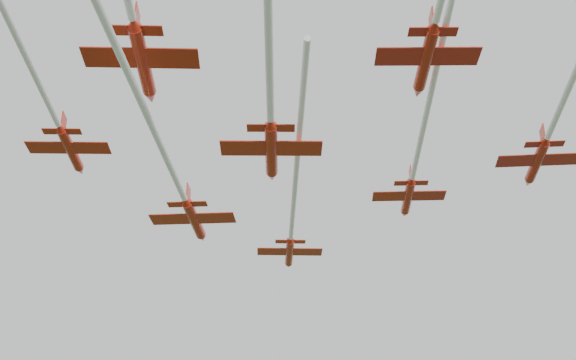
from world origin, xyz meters
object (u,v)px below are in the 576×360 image
at_px(jet_lead, 293,214).
at_px(jet_row3_right, 559,109).
at_px(jet_row2_left, 161,147).
at_px(jet_row2_right, 419,147).
at_px(jet_row3_left, 48,102).
at_px(jet_row3_mid, 269,39).

xyz_separation_m(jet_lead, jet_row3_right, (31.05, -12.17, -0.88)).
relative_size(jet_row2_left, jet_row2_right, 1.35).
bearing_deg(jet_row2_left, jet_lead, 60.37).
relative_size(jet_row2_left, jet_row3_left, 1.63).
distance_m(jet_row3_left, jet_row3_mid, 23.02).
xyz_separation_m(jet_row2_right, jet_row3_mid, (-4.11, -24.55, -1.77)).
xyz_separation_m(jet_row2_left, jet_row3_right, (34.15, 9.63, 0.37)).
bearing_deg(jet_row2_right, jet_row2_left, -167.63).
bearing_deg(jet_lead, jet_row2_right, -50.23).
height_order(jet_row3_left, jet_row3_mid, jet_row3_left).
height_order(jet_lead, jet_row2_right, jet_row2_right).
height_order(jet_row2_left, jet_row3_right, jet_row3_right).
bearing_deg(jet_row3_mid, jet_lead, 86.26).
relative_size(jet_row2_right, jet_row3_right, 1.09).
relative_size(jet_lead, jet_row3_mid, 0.75).
bearing_deg(jet_row2_right, jet_row3_right, -42.51).
relative_size(jet_row3_left, jet_row3_right, 0.91).
bearing_deg(jet_row2_right, jet_row3_left, -163.13).
xyz_separation_m(jet_lead, jet_row2_right, (17.20, -7.30, 1.02)).
relative_size(jet_row2_left, jet_row3_right, 1.48).
xyz_separation_m(jet_lead, jet_row3_mid, (13.09, -31.85, -0.76)).
height_order(jet_lead, jet_row3_left, jet_row3_left).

